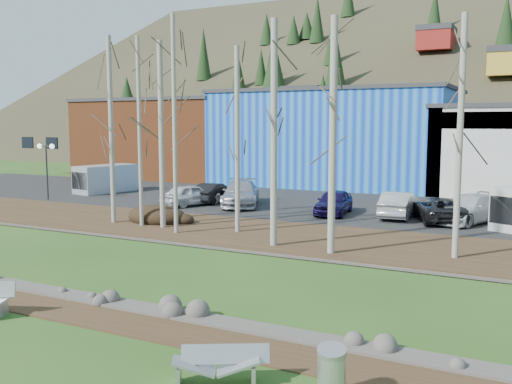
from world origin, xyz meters
The scene contains 30 objects.
ground centered at (0.00, 0.00, 0.00)m, with size 200.00×200.00×0.00m, color #274918.
dirt_strip centered at (0.00, 2.10, 0.01)m, with size 80.00×1.80×0.03m, color #382616.
near_bank_rocks centered at (0.00, 3.10, 0.00)m, with size 80.00×0.80×0.50m, color #47423D, non-canonical shape.
river centered at (0.00, 7.20, 0.00)m, with size 80.00×8.00×0.90m, color #131C33, non-canonical shape.
far_bank_rocks centered at (0.00, 11.30, 0.00)m, with size 80.00×0.80×0.46m, color #47423D, non-canonical shape.
far_bank centered at (0.00, 14.50, 0.07)m, with size 80.00×7.00×0.15m, color #382616.
parking_lot centered at (0.00, 25.00, 0.07)m, with size 80.00×14.00×0.14m, color black.
building_brick centered at (-24.00, 39.00, 3.91)m, with size 16.32×12.24×7.80m.
building_blue centered at (-6.00, 39.00, 4.16)m, with size 20.40×12.24×8.30m.
hillside centered at (0.00, 84.00, 17.50)m, with size 160.00×72.00×35.00m, color #372E20, non-canonical shape.
bench_damaged centered at (4.88, 0.02, 0.41)m, with size 1.88×1.39×0.81m.
litter_bin centered at (7.18, 0.45, 0.48)m, with size 0.56×0.56×0.97m, color #BABDC0.
dirt_mound centered at (-7.74, 14.83, 0.48)m, with size 3.39×2.40×0.67m, color black.
birch_0 centered at (-9.65, 13.61, 5.02)m, with size 0.25×0.25×9.74m.
birch_1 centered at (-7.71, 13.50, 4.94)m, with size 0.20×0.20×9.58m.
birch_2 centered at (-6.45, 13.61, 4.79)m, with size 0.27×0.27×9.28m.
birch_3 centered at (-5.00, 12.68, 5.30)m, with size 0.20×0.20×10.30m.
birch_4 centered at (0.40, 12.22, 4.93)m, with size 0.29×0.29×9.56m.
birch_5 centered at (-2.50, 14.29, 4.58)m, with size 0.24×0.24×8.87m.
birch_6 centered at (3.12, 11.94, 4.85)m, with size 0.30×0.30×9.40m.
birch_7 centered at (7.73, 13.38, 4.83)m, with size 0.24×0.24×9.36m.
street_lamp centered at (-19.95, 18.74, 3.17)m, with size 1.47×0.38×3.85m.
car_0 centered at (-9.44, 20.75, 0.83)m, with size 1.63×4.05×1.38m, color white.
car_1 centered at (-8.91, 22.65, 0.79)m, with size 1.38×3.97×1.31m, color black.
car_2 centered at (-6.57, 22.12, 0.93)m, with size 2.21×5.44×1.58m, color #A2A3AA.
car_3 centered at (-0.10, 21.53, 0.85)m, with size 1.68×4.18×1.42m, color #1B1146.
car_4 centered at (3.51, 22.09, 0.87)m, with size 1.55×4.44×1.46m, color silver.
car_5 centered at (5.75, 21.74, 0.79)m, with size 2.17×4.71×1.31m, color #242426.
car_6 centered at (7.24, 22.10, 0.89)m, with size 2.09×5.15×1.49m, color silver.
van_grey centered at (-19.34, 23.70, 1.17)m, with size 2.83×5.01×2.07m.
Camera 1 is at (10.66, -9.70, 5.39)m, focal length 40.00 mm.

